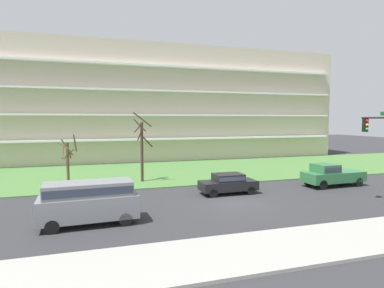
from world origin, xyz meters
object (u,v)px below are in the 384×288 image
(tree_left, at_px, (142,147))
(van_gray_center_left, at_px, (89,199))
(tree_far_left, at_px, (68,159))
(pickup_green_near_left, at_px, (331,175))
(sedan_black_center_right, at_px, (228,183))

(tree_left, xyz_separation_m, van_gray_center_left, (-4.52, -11.05, -1.81))
(van_gray_center_left, bearing_deg, tree_far_left, 96.26)
(pickup_green_near_left, xyz_separation_m, van_gray_center_left, (-19.78, -4.49, 0.38))
(tree_far_left, bearing_deg, sedan_black_center_right, -31.26)
(pickup_green_near_left, relative_size, sedan_black_center_right, 1.24)
(tree_far_left, distance_m, van_gray_center_left, 11.97)
(tree_left, distance_m, pickup_green_near_left, 16.75)
(tree_far_left, xyz_separation_m, tree_left, (6.35, -0.75, 0.93))
(pickup_green_near_left, bearing_deg, tree_far_left, -20.76)
(van_gray_center_left, bearing_deg, tree_left, 65.16)
(tree_left, distance_m, sedan_black_center_right, 8.96)
(tree_left, relative_size, van_gray_center_left, 1.21)
(tree_left, xyz_separation_m, pickup_green_near_left, (15.26, -6.55, -2.19))
(tree_left, bearing_deg, tree_far_left, 173.28)
(tree_far_left, distance_m, tree_left, 6.47)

